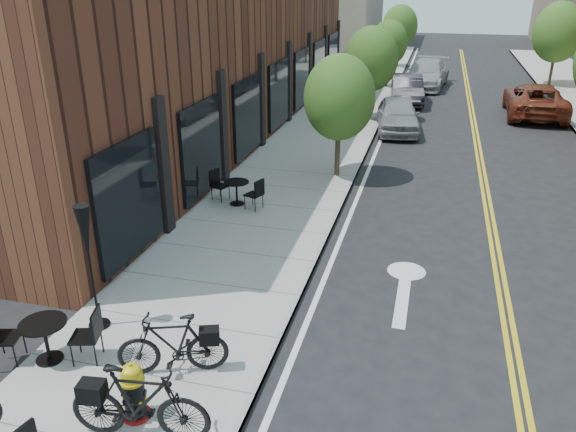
% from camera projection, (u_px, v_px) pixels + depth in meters
% --- Properties ---
extents(ground, '(120.00, 120.00, 0.00)m').
position_uv_depth(ground, '(281.00, 344.00, 10.03)').
color(ground, black).
rests_on(ground, ground).
extents(sidewalk_near, '(4.00, 70.00, 0.12)m').
position_uv_depth(sidewalk_near, '(302.00, 164.00, 19.35)').
color(sidewalk_near, '#9E9B93').
rests_on(sidewalk_near, ground).
extents(building_near, '(5.00, 28.00, 7.00)m').
position_uv_depth(building_near, '(217.00, 44.00, 22.59)').
color(building_near, '#401E14').
rests_on(building_near, ground).
extents(tree_near_a, '(2.20, 2.20, 3.81)m').
position_uv_depth(tree_near_a, '(339.00, 98.00, 17.13)').
color(tree_near_a, '#382B1E').
rests_on(tree_near_a, sidewalk_near).
extents(tree_near_b, '(2.30, 2.30, 3.98)m').
position_uv_depth(tree_near_b, '(371.00, 59.00, 24.19)').
color(tree_near_b, '#382B1E').
rests_on(tree_near_b, sidewalk_near).
extents(tree_near_c, '(2.10, 2.10, 3.67)m').
position_uv_depth(tree_near_c, '(389.00, 43.00, 31.37)').
color(tree_near_c, '#382B1E').
rests_on(tree_near_c, sidewalk_near).
extents(tree_near_d, '(2.40, 2.40, 4.11)m').
position_uv_depth(tree_near_d, '(400.00, 26.00, 38.37)').
color(tree_near_d, '#382B1E').
rests_on(tree_near_d, sidewalk_near).
extents(tree_far_c, '(2.80, 2.80, 4.62)m').
position_uv_depth(tree_far_c, '(558.00, 32.00, 31.68)').
color(tree_far_c, '#382B1E').
rests_on(tree_far_c, sidewalk_far).
extents(fire_hydrant, '(0.50, 0.50, 0.94)m').
position_uv_depth(fire_hydrant, '(134.00, 392.00, 8.05)').
color(fire_hydrant, maroon).
rests_on(fire_hydrant, sidewalk_near).
extents(bicycle_left, '(1.84, 1.08, 1.07)m').
position_uv_depth(bicycle_left, '(173.00, 344.00, 8.94)').
color(bicycle_left, black).
rests_on(bicycle_left, sidewalk_near).
extents(bicycle_right, '(2.04, 0.82, 1.19)m').
position_uv_depth(bicycle_right, '(139.00, 404.00, 7.62)').
color(bicycle_right, black).
rests_on(bicycle_right, sidewalk_near).
extents(bistro_set_b, '(1.82, 0.95, 0.96)m').
position_uv_depth(bistro_set_b, '(45.00, 336.00, 9.24)').
color(bistro_set_b, black).
rests_on(bistro_set_b, sidewalk_near).
extents(bistro_set_c, '(1.66, 0.94, 0.88)m').
position_uv_depth(bistro_set_c, '(237.00, 189.00, 15.64)').
color(bistro_set_c, black).
rests_on(bistro_set_c, sidewalk_near).
extents(patio_umbrella, '(0.39, 0.39, 2.39)m').
position_uv_depth(patio_umbrella, '(86.00, 242.00, 9.68)').
color(patio_umbrella, black).
rests_on(patio_umbrella, sidewalk_near).
extents(parked_car_a, '(2.17, 4.31, 1.41)m').
position_uv_depth(parked_car_a, '(398.00, 115.00, 23.32)').
color(parked_car_a, gray).
rests_on(parked_car_a, ground).
extents(parked_car_b, '(1.97, 4.40, 1.40)m').
position_uv_depth(parked_car_b, '(407.00, 89.00, 28.44)').
color(parked_car_b, black).
rests_on(parked_car_b, ground).
extents(parked_car_c, '(2.74, 5.53, 1.54)m').
position_uv_depth(parked_car_c, '(426.00, 74.00, 32.42)').
color(parked_car_c, '#A3A3A7').
rests_on(parked_car_c, ground).
extents(parked_car_far, '(2.64, 5.48, 1.51)m').
position_uv_depth(parked_car_far, '(535.00, 100.00, 25.82)').
color(parked_car_far, maroon).
rests_on(parked_car_far, ground).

